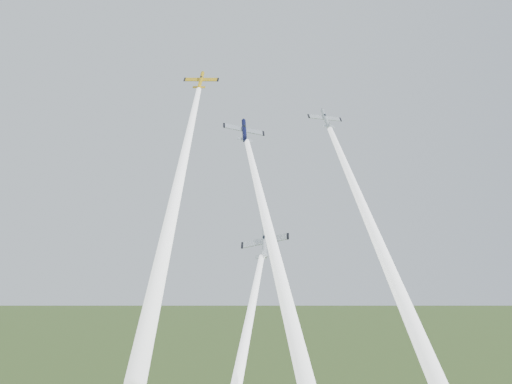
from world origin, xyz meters
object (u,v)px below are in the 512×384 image
at_px(plane_yellow, 201,80).
at_px(plane_navy, 244,130).
at_px(plane_silver_low, 264,243).
at_px(plane_silver_right, 325,119).

relative_size(plane_yellow, plane_navy, 0.86).
height_order(plane_yellow, plane_silver_low, plane_yellow).
bearing_deg(plane_navy, plane_silver_right, -16.32).
bearing_deg(plane_silver_low, plane_navy, 129.57).
distance_m(plane_yellow, plane_silver_low, 36.91).
bearing_deg(plane_silver_low, plane_silver_right, 44.42).
height_order(plane_yellow, plane_silver_right, plane_yellow).
bearing_deg(plane_navy, plane_silver_low, -78.08).
distance_m(plane_navy, plane_silver_low, 23.01).
bearing_deg(plane_yellow, plane_silver_low, -39.87).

